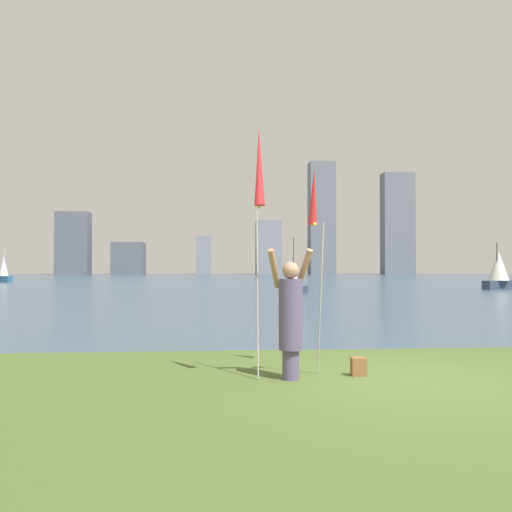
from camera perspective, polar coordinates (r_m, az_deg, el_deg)
The scene contains 14 objects.
ground at distance 59.15m, azimuth -1.50°, elevation -2.84°, with size 120.00×138.00×0.12m.
person at distance 8.44m, azimuth 3.64°, elevation -6.17°, with size 0.74×0.55×2.02m.
kite_flag_left at distance 8.30m, azimuth 0.34°, elevation 8.76°, with size 0.16×0.64×3.86m.
kite_flag_right at distance 9.26m, azimuth 6.08°, elevation 5.65°, with size 0.16×1.02×3.38m.
bag at distance 8.96m, azimuth 10.68°, elevation -11.32°, with size 0.23×0.16×0.29m.
sailboat_1 at distance 65.64m, azimuth -24.91°, elevation -1.30°, with size 1.99×1.64×3.79m.
sailboat_5 at distance 35.72m, azimuth 3.88°, elevation -2.29°, with size 1.76×1.99×3.65m.
sailboat_6 at distance 45.53m, azimuth 24.06°, elevation -1.31°, with size 2.94×2.20×3.59m.
skyline_tower_0 at distance 119.56m, azimuth -18.60°, elevation 1.26°, with size 6.66×4.41×13.06m.
skyline_tower_1 at distance 120.57m, azimuth -13.20°, elevation -0.25°, with size 6.58×6.60×6.90m.
skyline_tower_2 at distance 117.79m, azimuth -5.49°, elevation 0.07°, with size 3.17×4.15×8.23m.
skyline_tower_3 at distance 118.62m, azimuth 1.29°, elevation 0.86°, with size 5.13×7.38×11.54m.
skyline_tower_4 at distance 120.95m, azimuth 6.89°, elevation 3.94°, with size 5.56×4.35×24.67m.
skyline_tower_5 at distance 122.30m, azimuth 14.62°, elevation 3.28°, with size 6.75×3.63×21.99m.
Camera 1 is at (-2.97, -8.09, 1.74)m, focal length 38.16 mm.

